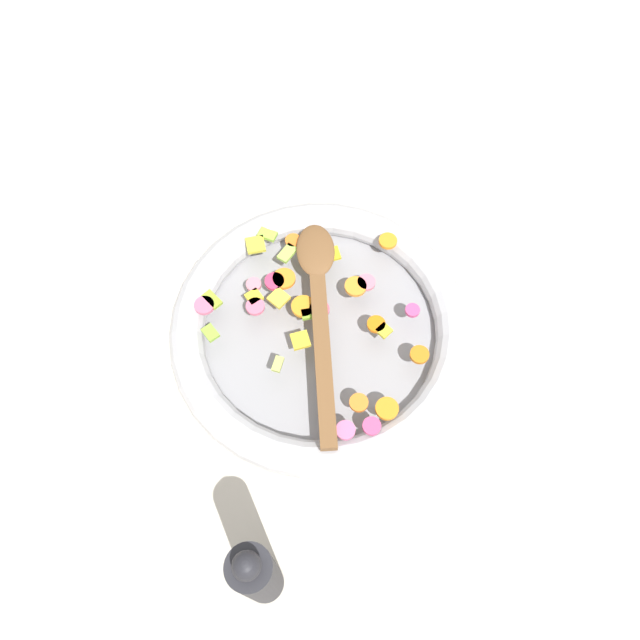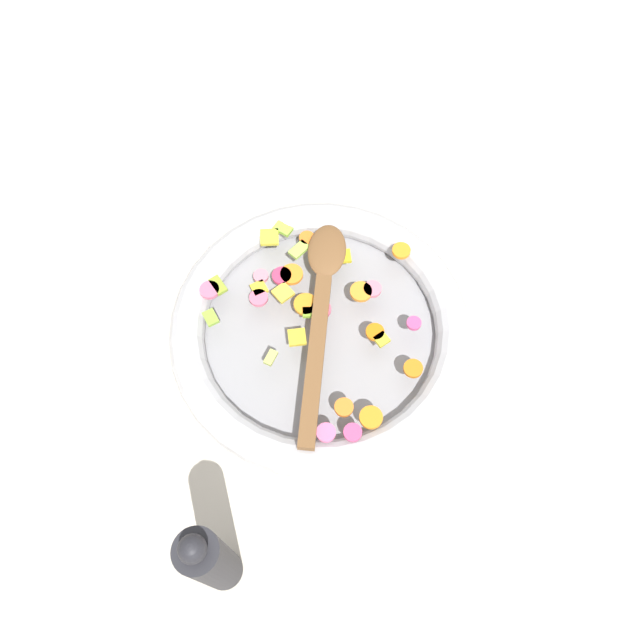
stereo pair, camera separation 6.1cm
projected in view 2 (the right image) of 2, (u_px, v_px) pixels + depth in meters
ground_plane at (320, 335)px, 0.92m from camera, size 4.00×4.00×0.00m
skillet at (320, 329)px, 0.90m from camera, size 0.43×0.43×0.05m
chopped_vegetables at (315, 308)px, 0.88m from camera, size 0.32×0.36×0.01m
wooden_spoon at (321, 304)px, 0.87m from camera, size 0.17×0.33×0.01m
pepper_mill at (211, 561)px, 0.68m from camera, size 0.05×0.05×0.23m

